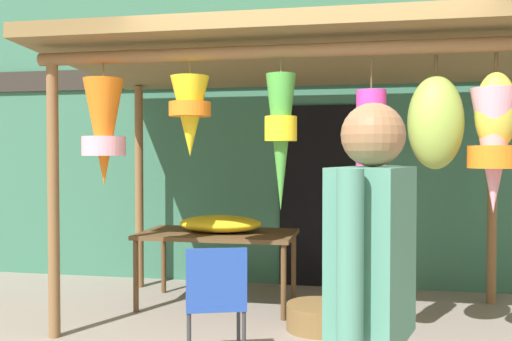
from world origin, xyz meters
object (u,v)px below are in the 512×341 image
Objects in this scene: display_table at (218,238)px; folding_chair at (216,296)px; wicker_basket_by_table at (319,317)px; flower_heap_on_table at (222,224)px; shopper_by_bananas at (372,296)px.

display_table is 1.64m from folding_chair.
flower_heap_on_table is at bearing 149.20° from wicker_basket_by_table.
flower_heap_on_table is at bearing 11.99° from display_table.
flower_heap_on_table reaches higher than folding_chair.
folding_chair is at bearing -77.18° from flower_heap_on_table.
flower_heap_on_table is at bearing 112.79° from shopper_by_bananas.
shopper_by_bananas is (1.37, -3.25, 0.17)m from flower_heap_on_table.
wicker_basket_by_table is 0.34× the size of shopper_by_bananas.
flower_heap_on_table is 1.33m from wicker_basket_by_table.
folding_chair is (0.40, -1.58, -0.14)m from display_table.
wicker_basket_by_table is (0.98, -0.59, -0.68)m from flower_heap_on_table.
display_table is 1.29m from wicker_basket_by_table.
flower_heap_on_table is at bearing 102.82° from folding_chair.
folding_chair is at bearing -75.93° from display_table.
display_table is at bearing 150.39° from wicker_basket_by_table.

